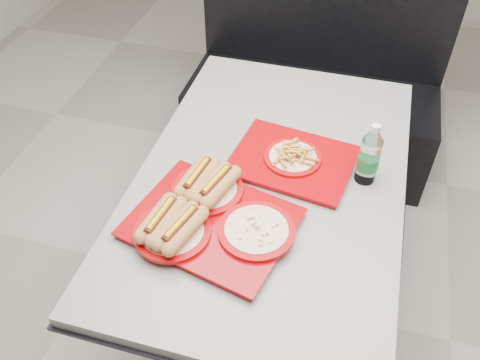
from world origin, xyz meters
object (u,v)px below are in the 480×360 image
(booth_bench, at_px, (314,88))
(tray_near, at_px, (207,215))
(water_bottle, at_px, (369,157))
(tray_far, at_px, (293,158))
(diner_table, at_px, (269,208))

(booth_bench, xyz_separation_m, tray_near, (-0.15, -1.36, 0.39))
(tray_near, distance_m, water_bottle, 0.57)
(booth_bench, height_order, water_bottle, booth_bench)
(tray_near, relative_size, water_bottle, 2.41)
(tray_near, xyz_separation_m, water_bottle, (0.46, 0.34, 0.06))
(water_bottle, bearing_deg, tray_far, 177.65)
(tray_far, relative_size, water_bottle, 1.96)
(tray_near, distance_m, tray_far, 0.40)
(booth_bench, relative_size, water_bottle, 5.83)
(diner_table, height_order, tray_near, tray_near)
(tray_near, height_order, water_bottle, water_bottle)
(diner_table, distance_m, tray_far, 0.21)
(diner_table, relative_size, booth_bench, 1.05)
(diner_table, relative_size, tray_far, 3.13)
(diner_table, bearing_deg, water_bottle, 12.57)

